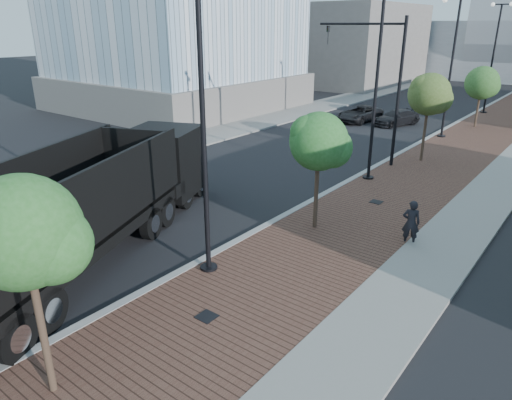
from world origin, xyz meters
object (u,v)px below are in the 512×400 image
Objects in this scene: dump_truck at (127,191)px; dark_car_mid at (360,114)px; white_sedan at (127,195)px; pedestrian at (411,223)px.

dark_car_mid is at bearing 73.06° from dump_truck.
dark_car_mid is (-2.58, 25.42, -0.98)m from dump_truck.
dump_truck is at bearing -28.53° from white_sedan.
white_sedan is at bearing -81.38° from dark_car_mid.
dump_truck is 3.01× the size of dark_car_mid.
dark_car_mid is 2.69× the size of pedestrian.
pedestrian reaches higher than white_sedan.
dark_car_mid is (-1.18, 24.43, -0.19)m from white_sedan.
pedestrian is at bearing -53.78° from dark_car_mid.
dump_truck reaches higher than pedestrian.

